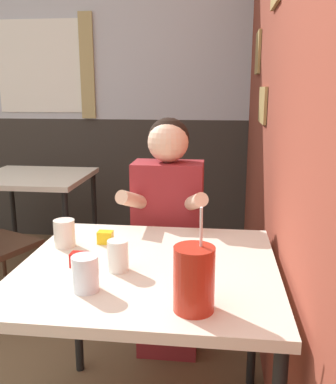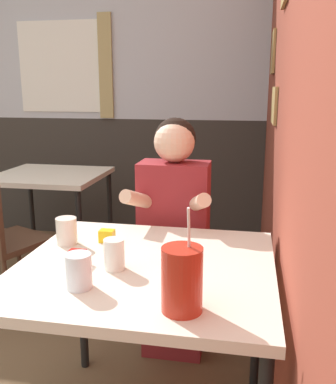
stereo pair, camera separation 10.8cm
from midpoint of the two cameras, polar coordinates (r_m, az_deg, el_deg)
name	(u,v)px [view 2 (the right image)]	position (r m, az deg, el deg)	size (l,w,h in m)	color
brick_wall_right	(284,91)	(2.34, 16.59, 12.82)	(0.08, 4.76, 2.70)	brown
back_wall	(119,89)	(3.90, -5.75, 13.48)	(5.55, 0.09, 2.70)	silver
main_table	(146,282)	(1.58, -1.01, -11.90)	(0.91, 0.86, 0.75)	beige
background_table	(51,185)	(3.30, -14.48, 0.93)	(0.78, 0.72, 0.75)	beige
person_seated	(174,236)	(2.15, 2.25, -5.94)	(0.42, 0.40, 1.23)	maroon
cocktail_pitcher	(182,279)	(1.21, 4.50, -11.59)	(0.12, 0.12, 0.31)	#B22819
glass_near_pitcher	(79,271)	(1.38, -9.61, -10.38)	(0.08, 0.08, 0.11)	silver
glass_center	(114,254)	(1.50, -5.11, -8.29)	(0.07, 0.07, 0.11)	silver
glass_far_side	(67,231)	(1.76, -11.66, -5.14)	(0.08, 0.08, 0.11)	silver
condiment_ketchup	(77,257)	(1.57, -10.06, -8.58)	(0.06, 0.04, 0.05)	#B7140F
condiment_mustard	(107,236)	(1.77, -6.40, -5.85)	(0.06, 0.04, 0.05)	yellow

